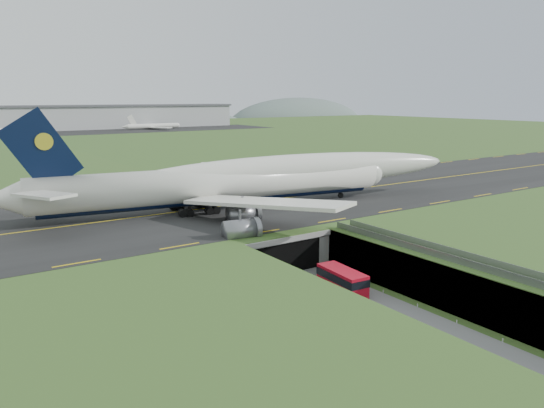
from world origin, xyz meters
TOP-DOWN VIEW (x-y plane):
  - ground at (0.00, 0.00)m, footprint 900.00×900.00m
  - airfield_deck at (0.00, 0.00)m, footprint 800.00×800.00m
  - trench_road at (0.00, -7.50)m, footprint 12.00×75.00m
  - taxiway at (0.00, 33.00)m, footprint 800.00×44.00m
  - tunnel_portal at (0.00, 16.71)m, footprint 17.00×22.30m
  - guideway at (11.00, -19.11)m, footprint 3.00×53.00m
  - jumbo_jet at (7.06, 29.66)m, footprint 91.96×59.12m
  - shuttle_tram at (1.51, -2.53)m, footprint 3.74×8.40m
  - cargo_terminal at (-0.13, 299.41)m, footprint 320.00×67.00m
  - distant_hills at (64.38, 430.00)m, footprint 700.00×91.00m

SIDE VIEW (x-z plane):
  - distant_hills at x=64.38m, z-range -34.00..26.00m
  - ground at x=0.00m, z-range 0.00..0.00m
  - trench_road at x=0.00m, z-range 0.00..0.20m
  - shuttle_tram at x=1.51m, z-range 0.16..3.48m
  - airfield_deck at x=0.00m, z-range 0.00..6.00m
  - tunnel_portal at x=0.00m, z-range 0.33..6.33m
  - guideway at x=11.00m, z-range 1.80..8.85m
  - taxiway at x=0.00m, z-range 6.00..6.18m
  - jumbo_jet at x=7.06m, z-range 1.43..21.21m
  - cargo_terminal at x=-0.13m, z-range 6.16..21.76m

